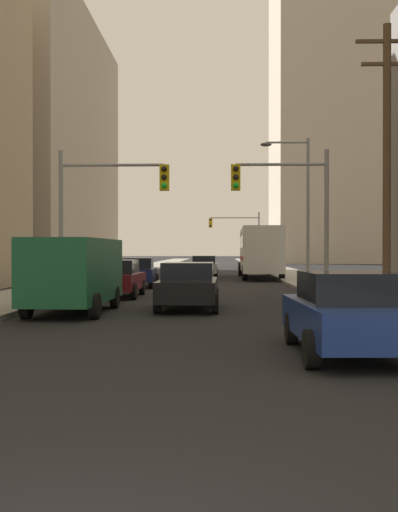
{
  "coord_description": "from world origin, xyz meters",
  "views": [
    {
      "loc": [
        1.0,
        -3.2,
        1.91
      ],
      "look_at": [
        0.0,
        30.65,
        1.6
      ],
      "focal_mm": 43.86,
      "sensor_mm": 36.0,
      "label": 1
    }
  ],
  "objects": [
    {
      "name": "sidewalk_right",
      "position": [
        6.61,
        50.0,
        0.07
      ],
      "size": [
        3.56,
        160.0,
        0.15
      ],
      "primitive_type": "cube",
      "color": "#9E9E99",
      "rests_on": "ground"
    },
    {
      "name": "sedan_maroon",
      "position": [
        -3.09,
        22.05,
        0.77
      ],
      "size": [
        1.95,
        4.24,
        1.52
      ],
      "color": "maroon",
      "rests_on": "ground"
    },
    {
      "name": "traffic_signal_near_right",
      "position": [
        3.74,
        22.26,
        4.05
      ],
      "size": [
        3.97,
        0.44,
        6.0
      ],
      "color": "gray",
      "rests_on": "ground"
    },
    {
      "name": "utility_pole_right",
      "position": [
        6.96,
        19.0,
        5.21
      ],
      "size": [
        2.2,
        0.28,
        9.86
      ],
      "color": "brown",
      "rests_on": "ground"
    },
    {
      "name": "sidewalk_left",
      "position": [
        -6.61,
        50.0,
        0.07
      ],
      "size": [
        3.56,
        160.0,
        0.15
      ],
      "primitive_type": "cube",
      "color": "#9E9E99",
      "rests_on": "ground"
    },
    {
      "name": "sedan_blue",
      "position": [
        3.37,
        8.16,
        0.77
      ],
      "size": [
        1.95,
        4.26,
        1.52
      ],
      "color": "navy",
      "rests_on": "ground"
    },
    {
      "name": "cargo_van_green",
      "position": [
        -3.35,
        15.63,
        1.29
      ],
      "size": [
        2.16,
        5.26,
        2.26
      ],
      "color": "#195938",
      "rests_on": "ground"
    },
    {
      "name": "sedan_black",
      "position": [
        0.06,
        16.81,
        0.77
      ],
      "size": [
        1.95,
        4.23,
        1.52
      ],
      "color": "black",
      "rests_on": "ground"
    },
    {
      "name": "traffic_signal_near_left",
      "position": [
        -3.47,
        22.27,
        4.08
      ],
      "size": [
        4.54,
        0.44,
        6.0
      ],
      "color": "gray",
      "rests_on": "ground"
    },
    {
      "name": "city_bus",
      "position": [
        3.9,
        39.65,
        1.93
      ],
      "size": [
        2.73,
        11.55,
        3.4
      ],
      "color": "silver",
      "rests_on": "ground"
    },
    {
      "name": "sedan_navy",
      "position": [
        -3.15,
        29.0,
        0.77
      ],
      "size": [
        1.95,
        4.26,
        1.52
      ],
      "color": "#141E4C",
      "rests_on": "ground"
    },
    {
      "name": "traffic_signal_far_right",
      "position": [
        3.04,
        63.82,
        4.12
      ],
      "size": [
        5.45,
        0.44,
        6.0
      ],
      "color": "gray",
      "rests_on": "ground"
    },
    {
      "name": "sedan_silver",
      "position": [
        0.03,
        41.29,
        0.77
      ],
      "size": [
        1.95,
        4.23,
        1.52
      ],
      "color": "#B7BABF",
      "rests_on": "ground"
    },
    {
      "name": "street_lamp_right",
      "position": [
        5.14,
        28.14,
        4.55
      ],
      "size": [
        2.47,
        0.32,
        7.5
      ],
      "color": "gray",
      "rests_on": "ground"
    },
    {
      "name": "building_right_far_highrise",
      "position": [
        19.43,
        93.42,
        22.61
      ],
      "size": [
        19.44,
        20.17,
        45.22
      ],
      "primitive_type": "cube",
      "color": "#B7A893",
      "rests_on": "ground"
    }
  ]
}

